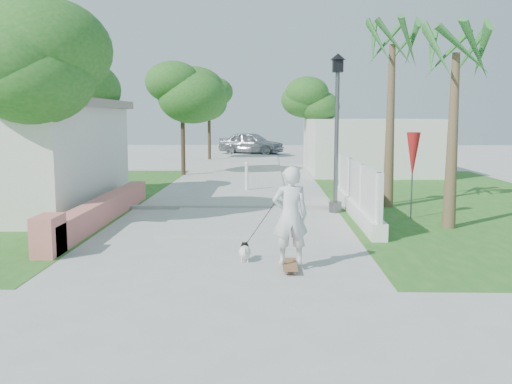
{
  "coord_description": "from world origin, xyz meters",
  "views": [
    {
      "loc": [
        0.98,
        -10.59,
        2.69
      ],
      "look_at": [
        0.72,
        1.52,
        1.1
      ],
      "focal_mm": 40.0,
      "sensor_mm": 36.0,
      "label": 1
    }
  ],
  "objects_px": {
    "street_lamp": "(337,127)",
    "bollard": "(247,176)",
    "patio_umbrella": "(413,156)",
    "dog": "(245,251)",
    "parked_car": "(251,143)",
    "skateboarder": "(276,220)"
  },
  "relations": [
    {
      "from": "skateboarder",
      "to": "parked_car",
      "type": "bearing_deg",
      "value": -94.78
    },
    {
      "from": "skateboarder",
      "to": "dog",
      "type": "xyz_separation_m",
      "value": [
        -0.58,
        0.43,
        -0.67
      ]
    },
    {
      "from": "patio_umbrella",
      "to": "parked_car",
      "type": "height_order",
      "value": "patio_umbrella"
    },
    {
      "from": "skateboarder",
      "to": "dog",
      "type": "height_order",
      "value": "skateboarder"
    },
    {
      "from": "street_lamp",
      "to": "dog",
      "type": "xyz_separation_m",
      "value": [
        -2.35,
        -5.61,
        -2.24
      ]
    },
    {
      "from": "parked_car",
      "to": "dog",
      "type": "bearing_deg",
      "value": -155.4
    },
    {
      "from": "patio_umbrella",
      "to": "street_lamp",
      "type": "bearing_deg",
      "value": 152.24
    },
    {
      "from": "street_lamp",
      "to": "bollard",
      "type": "xyz_separation_m",
      "value": [
        -2.7,
        4.5,
        -1.84
      ]
    },
    {
      "from": "parked_car",
      "to": "skateboarder",
      "type": "bearing_deg",
      "value": -154.37
    },
    {
      "from": "bollard",
      "to": "patio_umbrella",
      "type": "bearing_deg",
      "value": -50.09
    },
    {
      "from": "dog",
      "to": "street_lamp",
      "type": "bearing_deg",
      "value": 64.71
    },
    {
      "from": "patio_umbrella",
      "to": "dog",
      "type": "relative_size",
      "value": 4.49
    },
    {
      "from": "bollard",
      "to": "patio_umbrella",
      "type": "xyz_separation_m",
      "value": [
        4.6,
        -5.5,
        1.1
      ]
    },
    {
      "from": "street_lamp",
      "to": "bollard",
      "type": "relative_size",
      "value": 4.07
    },
    {
      "from": "patio_umbrella",
      "to": "skateboarder",
      "type": "distance_m",
      "value": 6.29
    },
    {
      "from": "bollard",
      "to": "patio_umbrella",
      "type": "relative_size",
      "value": 0.47
    },
    {
      "from": "street_lamp",
      "to": "dog",
      "type": "relative_size",
      "value": 8.67
    },
    {
      "from": "patio_umbrella",
      "to": "dog",
      "type": "height_order",
      "value": "patio_umbrella"
    },
    {
      "from": "bollard",
      "to": "skateboarder",
      "type": "height_order",
      "value": "skateboarder"
    },
    {
      "from": "bollard",
      "to": "parked_car",
      "type": "xyz_separation_m",
      "value": [
        -0.46,
        21.27,
        0.23
      ]
    },
    {
      "from": "dog",
      "to": "bollard",
      "type": "bearing_deg",
      "value": 89.43
    },
    {
      "from": "street_lamp",
      "to": "skateboarder",
      "type": "relative_size",
      "value": 2.4
    }
  ]
}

